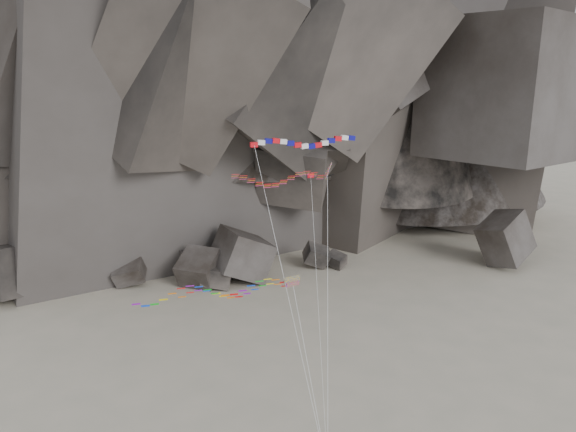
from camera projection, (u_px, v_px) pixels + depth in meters
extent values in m
plane|color=#AC9F8B|center=(314.00, 417.00, 51.01)|extent=(260.00, 260.00, 0.00)
cube|color=#47423F|center=(497.00, 253.00, 92.54)|extent=(3.70, 3.84, 2.89)
cube|color=#47423F|center=(199.00, 274.00, 81.02)|extent=(7.46, 7.97, 5.60)
cube|color=#47423F|center=(130.00, 278.00, 81.06)|extent=(4.98, 5.15, 4.64)
cube|color=#47423F|center=(11.00, 276.00, 76.01)|extent=(9.25, 10.06, 8.24)
cube|color=#47423F|center=(505.00, 247.00, 87.89)|extent=(10.30, 7.84, 9.65)
cube|color=#47423F|center=(336.00, 263.00, 88.05)|extent=(3.52, 3.89, 2.96)
cube|color=#47423F|center=(217.00, 279.00, 80.47)|extent=(5.03, 4.07, 3.42)
cube|color=#47423F|center=(316.00, 261.00, 88.08)|extent=(4.51, 3.67, 4.41)
cube|color=#47423F|center=(242.00, 262.00, 82.59)|extent=(10.24, 9.03, 8.22)
cube|color=#47423F|center=(194.00, 264.00, 85.74)|extent=(6.38, 7.08, 5.08)
cylinder|color=silver|center=(328.00, 312.00, 44.92)|extent=(2.77, 11.75, 20.59)
cube|color=red|center=(254.00, 145.00, 48.69)|extent=(0.67, 0.48, 0.42)
cube|color=white|center=(261.00, 142.00, 48.81)|extent=(0.70, 0.48, 0.47)
cube|color=#0E0C84|center=(269.00, 141.00, 48.91)|extent=(0.72, 0.49, 0.50)
cube|color=red|center=(276.00, 141.00, 49.02)|extent=(0.72, 0.49, 0.50)
cube|color=white|center=(283.00, 142.00, 49.15)|extent=(0.70, 0.49, 0.48)
cube|color=#0E0C84|center=(290.00, 143.00, 49.31)|extent=(0.68, 0.48, 0.43)
cube|color=red|center=(298.00, 145.00, 49.51)|extent=(0.69, 0.48, 0.46)
cube|color=white|center=(305.00, 146.00, 49.74)|extent=(0.71, 0.49, 0.49)
cube|color=#0E0C84|center=(311.00, 146.00, 49.99)|extent=(0.72, 0.49, 0.50)
cube|color=red|center=(318.00, 145.00, 50.23)|extent=(0.71, 0.49, 0.48)
cube|color=white|center=(325.00, 143.00, 50.46)|extent=(0.68, 0.48, 0.44)
cube|color=#0E0C84|center=(331.00, 140.00, 50.67)|extent=(0.68, 0.48, 0.44)
cube|color=red|center=(338.00, 139.00, 50.86)|extent=(0.71, 0.49, 0.48)
cube|color=white|center=(344.00, 138.00, 51.03)|extent=(0.72, 0.49, 0.50)
cube|color=#0E0C84|center=(351.00, 138.00, 51.19)|extent=(0.71, 0.49, 0.49)
cylinder|color=silver|center=(288.00, 297.00, 45.16)|extent=(3.30, 14.03, 22.73)
cube|color=yellow|center=(292.00, 280.00, 45.76)|extent=(1.34, 0.61, 0.73)
cube|color=#0CB219|center=(293.00, 284.00, 45.67)|extent=(1.12, 0.46, 0.50)
cylinder|color=silver|center=(309.00, 372.00, 43.78)|extent=(1.18, 7.87, 12.46)
cube|color=red|center=(311.00, 176.00, 48.54)|extent=(0.59, 0.15, 0.38)
cube|color=#0E0C84|center=(309.00, 176.00, 48.52)|extent=(0.22, 0.09, 0.39)
cylinder|color=silver|center=(319.00, 313.00, 45.17)|extent=(1.44, 12.41, 20.16)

